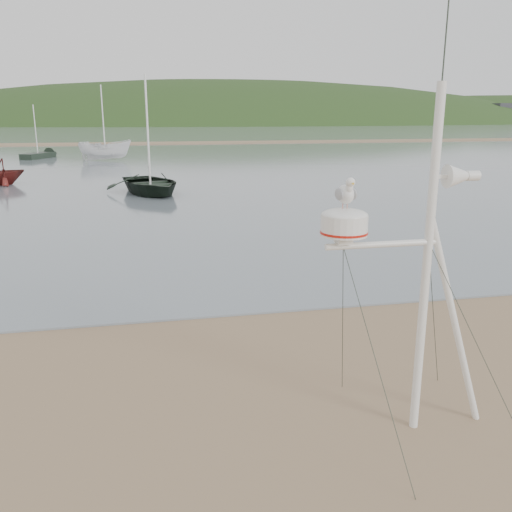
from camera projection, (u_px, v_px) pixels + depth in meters
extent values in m
plane|color=#81664A|center=(123.00, 442.00, 6.80)|extent=(560.00, 560.00, 0.00)
cube|color=slate|center=(138.00, 130.00, 131.71)|extent=(560.00, 256.00, 0.04)
cube|color=#81664A|center=(137.00, 143.00, 73.02)|extent=(560.00, 7.00, 0.07)
ellipsoid|color=#1F3616|center=(232.00, 173.00, 242.74)|extent=(400.00, 180.00, 80.00)
ellipsoid|color=#1F3616|center=(510.00, 154.00, 268.84)|extent=(300.00, 135.00, 56.00)
cube|color=silver|center=(30.00, 113.00, 184.12)|extent=(8.40, 6.30, 8.00)
cube|color=silver|center=(108.00, 113.00, 189.28)|extent=(8.40, 6.30, 8.00)
cube|color=silver|center=(183.00, 113.00, 194.43)|extent=(8.40, 6.30, 8.00)
cube|color=silver|center=(254.00, 113.00, 199.59)|extent=(8.40, 6.30, 8.00)
cube|color=silver|center=(321.00, 113.00, 204.75)|extent=(8.40, 6.30, 8.00)
cube|color=silver|center=(385.00, 113.00, 209.91)|extent=(8.40, 6.30, 8.00)
cube|color=silver|center=(446.00, 113.00, 215.07)|extent=(8.40, 6.30, 8.00)
cube|color=silver|center=(504.00, 113.00, 220.23)|extent=(8.40, 6.30, 8.00)
cylinder|color=white|center=(426.00, 268.00, 6.59)|extent=(0.11, 0.11, 4.35)
cylinder|color=white|center=(455.00, 323.00, 6.88)|extent=(1.01, 0.09, 2.85)
cylinder|color=white|center=(382.00, 244.00, 6.39)|extent=(1.41, 0.08, 0.08)
cylinder|color=#2D382D|center=(446.00, 39.00, 5.93)|extent=(0.02, 0.02, 0.98)
cube|color=white|center=(344.00, 240.00, 6.27)|extent=(0.17, 0.17, 0.10)
cylinder|color=white|center=(344.00, 225.00, 6.23)|extent=(0.54, 0.54, 0.24)
cylinder|color=red|center=(344.00, 232.00, 6.25)|extent=(0.55, 0.55, 0.03)
ellipsoid|color=white|center=(345.00, 215.00, 6.20)|extent=(0.54, 0.54, 0.15)
cone|color=white|center=(458.00, 176.00, 6.37)|extent=(0.28, 0.28, 0.28)
cylinder|color=white|center=(473.00, 176.00, 6.41)|extent=(0.15, 0.12, 0.12)
cube|color=white|center=(443.00, 176.00, 6.33)|extent=(0.22, 0.04, 0.04)
cylinder|color=tan|center=(343.00, 205.00, 6.16)|extent=(0.01, 0.01, 0.08)
cylinder|color=tan|center=(347.00, 205.00, 6.18)|extent=(0.01, 0.01, 0.08)
ellipsoid|color=white|center=(345.00, 194.00, 6.14)|extent=(0.18, 0.29, 0.22)
ellipsoid|color=#9FA1A7|center=(339.00, 194.00, 6.11)|extent=(0.06, 0.24, 0.14)
ellipsoid|color=#9FA1A7|center=(353.00, 194.00, 6.14)|extent=(0.06, 0.24, 0.14)
cone|color=white|center=(341.00, 194.00, 6.29)|extent=(0.10, 0.09, 0.10)
ellipsoid|color=white|center=(349.00, 187.00, 6.01)|extent=(0.09, 0.09, 0.13)
sphere|color=white|center=(350.00, 182.00, 5.97)|extent=(0.10, 0.10, 0.10)
cone|color=gold|center=(352.00, 183.00, 5.92)|extent=(0.02, 0.05, 0.02)
imported|color=black|center=(148.00, 143.00, 26.82)|extent=(3.75, 2.12, 5.04)
imported|color=white|center=(104.00, 134.00, 46.55)|extent=(1.95, 1.91, 4.54)
cube|color=black|center=(38.00, 156.00, 49.02)|extent=(2.68, 4.00, 0.50)
cone|color=black|center=(53.00, 154.00, 51.34)|extent=(1.67, 1.72, 1.23)
cylinder|color=white|center=(35.00, 129.00, 48.42)|extent=(0.08, 0.08, 4.21)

